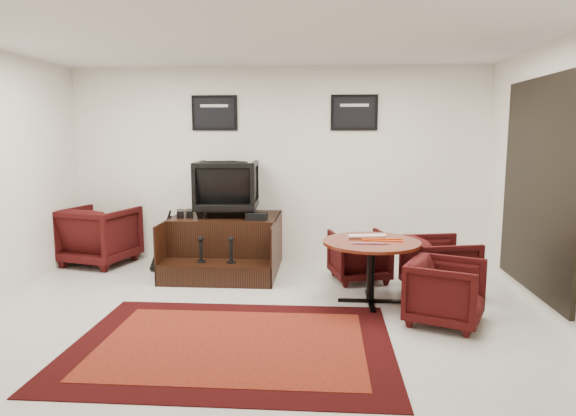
# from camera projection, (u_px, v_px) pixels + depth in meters

# --- Properties ---
(ground) EXTENTS (6.00, 6.00, 0.00)m
(ground) POSITION_uv_depth(u_px,v_px,m) (255.00, 319.00, 5.18)
(ground) COLOR beige
(ground) RESTS_ON ground
(room_shell) EXTENTS (6.02, 5.02, 2.81)m
(room_shell) POSITION_uv_depth(u_px,v_px,m) (296.00, 141.00, 5.01)
(room_shell) COLOR white
(room_shell) RESTS_ON ground
(area_rug) EXTENTS (2.83, 2.12, 0.01)m
(area_rug) POSITION_uv_depth(u_px,v_px,m) (232.00, 344.00, 4.55)
(area_rug) COLOR black
(area_rug) RESTS_ON ground
(shine_podium) EXTENTS (1.44, 1.48, 0.74)m
(shine_podium) POSITION_uv_depth(u_px,v_px,m) (226.00, 245.00, 7.01)
(shine_podium) COLOR black
(shine_podium) RESTS_ON ground
(shine_chair) EXTENTS (0.86, 0.81, 0.84)m
(shine_chair) POSITION_uv_depth(u_px,v_px,m) (227.00, 184.00, 7.04)
(shine_chair) COLOR black
(shine_chair) RESTS_ON shine_podium
(shoes_pair) EXTENTS (0.27, 0.29, 0.09)m
(shoes_pair) POSITION_uv_depth(u_px,v_px,m) (185.00, 213.00, 6.92)
(shoes_pair) COLOR black
(shoes_pair) RESTS_ON shine_podium
(polish_kit) EXTENTS (0.28, 0.20, 0.09)m
(polish_kit) POSITION_uv_depth(u_px,v_px,m) (257.00, 216.00, 6.68)
(polish_kit) COLOR black
(polish_kit) RESTS_ON shine_podium
(umbrella_black) EXTENTS (0.33, 0.12, 0.87)m
(umbrella_black) POSITION_uv_depth(u_px,v_px,m) (162.00, 240.00, 6.90)
(umbrella_black) COLOR black
(umbrella_black) RESTS_ON ground
(umbrella_hooked) EXTENTS (0.29, 0.11, 0.78)m
(umbrella_hooked) POSITION_uv_depth(u_px,v_px,m) (163.00, 242.00, 7.02)
(umbrella_hooked) COLOR black
(umbrella_hooked) RESTS_ON ground
(armchair_side) EXTENTS (1.07, 1.03, 0.91)m
(armchair_side) POSITION_uv_depth(u_px,v_px,m) (99.00, 232.00, 7.32)
(armchair_side) COLOR black
(armchair_side) RESTS_ON ground
(meeting_table) EXTENTS (1.06, 1.06, 0.70)m
(meeting_table) POSITION_uv_depth(u_px,v_px,m) (371.00, 249.00, 5.61)
(meeting_table) COLOR #4E110B
(meeting_table) RESTS_ON ground
(table_chair_back) EXTENTS (0.81, 0.78, 0.69)m
(table_chair_back) POSITION_uv_depth(u_px,v_px,m) (359.00, 253.00, 6.52)
(table_chair_back) COLOR black
(table_chair_back) RESTS_ON ground
(table_chair_window) EXTENTS (0.81, 0.84, 0.74)m
(table_chair_window) POSITION_uv_depth(u_px,v_px,m) (440.00, 263.00, 5.96)
(table_chair_window) COLOR black
(table_chair_window) RESTS_ON ground
(table_chair_corner) EXTENTS (0.86, 0.88, 0.70)m
(table_chair_corner) POSITION_uv_depth(u_px,v_px,m) (446.00, 289.00, 5.02)
(table_chair_corner) COLOR black
(table_chair_corner) RESTS_ON ground
(paper_roll) EXTENTS (0.42, 0.12, 0.05)m
(paper_roll) POSITION_uv_depth(u_px,v_px,m) (367.00, 236.00, 5.72)
(paper_roll) COLOR silver
(paper_roll) RESTS_ON meeting_table
(table_clutter) EXTENTS (0.57, 0.31, 0.01)m
(table_clutter) POSITION_uv_depth(u_px,v_px,m) (380.00, 241.00, 5.59)
(table_clutter) COLOR #F94E0D
(table_clutter) RESTS_ON meeting_table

